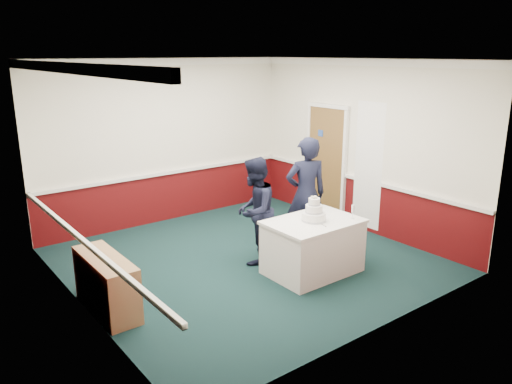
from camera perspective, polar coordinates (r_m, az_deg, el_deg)
ground at (r=7.76m, az=-1.02°, el=-7.80°), size 5.00×5.00×0.00m
room_shell at (r=7.74m, az=-3.32°, el=7.30°), size 5.00×5.00×3.00m
sideboard at (r=6.49m, az=-16.69°, el=-10.02°), size 0.41×1.20×0.70m
cake_table at (r=7.26m, az=6.50°, el=-6.16°), size 1.32×0.92×0.79m
wedding_cake at (r=7.09m, az=6.63°, el=-2.42°), size 0.35×0.35×0.36m
cake_knife at (r=6.97m, az=7.56°, el=-3.71°), size 0.07×0.22×0.00m
champagne_flute at (r=7.25m, az=11.02°, el=-1.98°), size 0.05×0.05×0.21m
person_man at (r=7.45m, az=-0.16°, el=-2.16°), size 0.99×0.95×1.62m
person_woman at (r=7.91m, az=5.72°, el=-0.30°), size 0.79×0.66×1.85m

